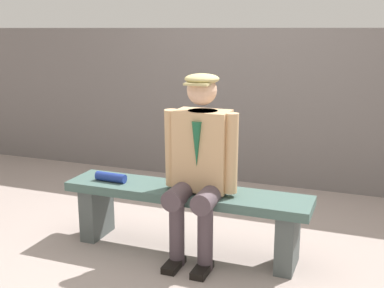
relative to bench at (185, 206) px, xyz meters
The scene contains 5 objects.
ground_plane 0.36m from the bench, ahead, with size 30.00×30.00×0.00m, color gray.
bench is the anchor object (origin of this frame).
seated_man 0.42m from the bench, 156.61° to the left, with size 0.56×0.54×1.36m.
rolled_magazine 0.64m from the bench, ahead, with size 0.07×0.07×0.25m, color navy.
stadium_wall 2.00m from the bench, 90.00° to the right, with size 12.00×0.24×1.67m, color slate.
Camera 1 is at (-1.28, 3.21, 1.67)m, focal length 45.37 mm.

